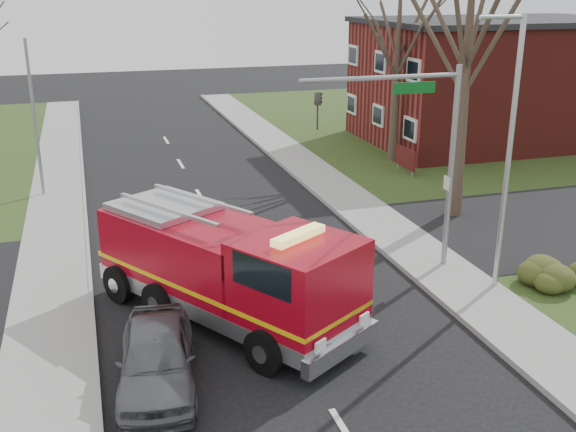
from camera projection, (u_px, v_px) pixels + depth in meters
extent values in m
plane|color=black|center=(272.00, 312.00, 19.81)|extent=(120.00, 120.00, 0.00)
cube|color=gray|center=(458.00, 284.00, 21.50)|extent=(2.40, 80.00, 0.15)
cube|color=gray|center=(50.00, 341.00, 18.06)|extent=(2.40, 80.00, 0.15)
cube|color=maroon|center=(495.00, 84.00, 40.19)|extent=(15.00, 10.00, 7.00)
cube|color=black|center=(502.00, 21.00, 39.01)|extent=(15.40, 10.40, 0.30)
cube|color=silver|center=(378.00, 115.00, 38.59)|extent=(0.12, 1.40, 1.20)
cube|color=#4A1211|center=(405.00, 158.00, 33.72)|extent=(0.12, 2.00, 1.00)
cylinder|color=gray|center=(412.00, 170.00, 33.14)|extent=(0.08, 0.08, 0.90)
cylinder|color=gray|center=(398.00, 163.00, 34.59)|extent=(0.08, 0.08, 0.90)
ellipsoid|color=#273412|center=(555.00, 271.00, 21.21)|extent=(2.80, 2.00, 0.90)
cone|color=#3A2F22|center=(466.00, 70.00, 25.90)|extent=(0.64, 0.64, 12.00)
cone|color=#3A2F22|center=(397.00, 64.00, 34.69)|extent=(0.56, 0.56, 10.50)
cylinder|color=gray|center=(451.00, 171.00, 21.85)|extent=(0.18, 0.18, 6.80)
cylinder|color=gray|center=(382.00, 78.00, 20.12)|extent=(5.20, 0.14, 0.14)
cube|color=#0C591E|center=(414.00, 88.00, 20.54)|extent=(1.40, 0.06, 0.35)
imported|color=black|center=(319.00, 92.00, 19.68)|extent=(0.22, 0.18, 1.10)
cylinder|color=#B7BABF|center=(508.00, 160.00, 19.98)|extent=(0.16, 0.16, 8.40)
cylinder|color=#B7BABF|center=(502.00, 17.00, 18.44)|extent=(1.40, 0.12, 0.12)
cylinder|color=gray|center=(35.00, 120.00, 29.42)|extent=(0.14, 0.14, 7.00)
cube|color=maroon|center=(194.00, 254.00, 19.78)|extent=(5.24, 6.12, 2.22)
cube|color=maroon|center=(298.00, 288.00, 17.23)|extent=(3.79, 3.79, 2.54)
cube|color=#B7BABF|center=(225.00, 294.00, 19.28)|extent=(6.70, 8.47, 0.48)
cube|color=#E5B20C|center=(224.00, 276.00, 19.09)|extent=(6.71, 8.47, 0.13)
cube|color=black|center=(335.00, 271.00, 16.25)|extent=(2.14, 1.38, 0.90)
cube|color=#E5D866|center=(298.00, 235.00, 16.76)|extent=(1.63, 1.21, 0.19)
cylinder|color=black|center=(265.00, 352.00, 16.58)|extent=(0.93, 1.18, 1.16)
cylinder|color=black|center=(333.00, 313.00, 18.54)|extent=(0.93, 1.18, 1.16)
cylinder|color=black|center=(119.00, 284.00, 20.33)|extent=(0.93, 1.18, 1.16)
cylinder|color=black|center=(188.00, 257.00, 22.29)|extent=(0.93, 1.18, 1.16)
imported|color=#4F5156|center=(157.00, 357.00, 15.98)|extent=(2.37, 4.67, 1.52)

